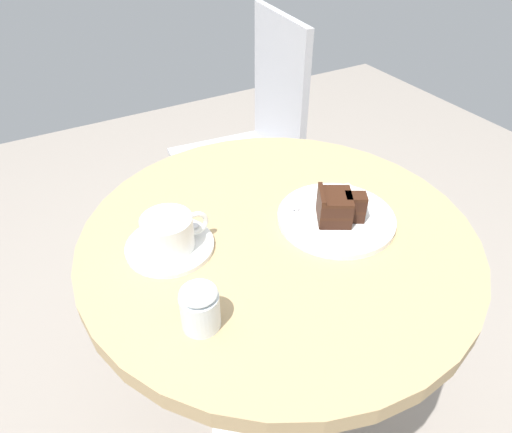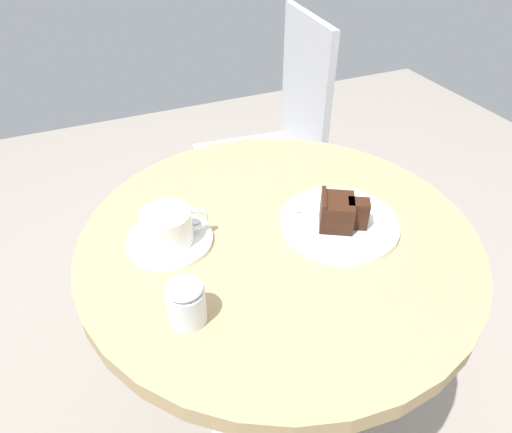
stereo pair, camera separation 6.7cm
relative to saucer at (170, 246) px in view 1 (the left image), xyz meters
The scene contains 11 objects.
ground_plane 0.78m from the saucer, 16.40° to the right, with size 4.40×4.40×0.01m, color gray.
cafe_table 0.24m from the saucer, 16.40° to the right, with size 0.73×0.73×0.74m.
saucer is the anchor object (origin of this frame).
coffee_cup 0.04m from the saucer, 83.75° to the right, with size 0.12×0.09×0.06m.
teaspoon 0.05m from the saucer, 44.50° to the left, with size 0.09×0.04×0.00m.
cake_plate 0.31m from the saucer, 15.04° to the right, with size 0.22×0.22×0.01m.
cake_slice 0.31m from the saucer, 16.74° to the right, with size 0.10×0.09×0.06m.
fork 0.25m from the saucer, 12.17° to the right, with size 0.02×0.13×0.00m.
napkin 0.34m from the saucer, 10.12° to the right, with size 0.15×0.13×0.00m.
cafe_chair 0.87m from the saucer, 50.21° to the left, with size 0.42×0.42×0.92m.
sugar_pot 0.19m from the saucer, 96.31° to the right, with size 0.06×0.06×0.08m.
Camera 1 is at (-0.35, -0.54, 1.28)m, focal length 32.00 mm.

